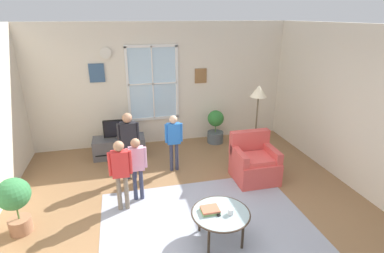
# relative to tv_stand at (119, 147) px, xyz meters

# --- Properties ---
(ground_plane) EXTENTS (6.46, 6.93, 0.02)m
(ground_plane) POSITION_rel_tv_stand_xyz_m (1.07, -2.58, -0.22)
(ground_plane) COLOR olive
(back_wall) EXTENTS (5.86, 0.17, 2.79)m
(back_wall) POSITION_rel_tv_stand_xyz_m (1.06, 0.65, 1.18)
(back_wall) COLOR beige
(back_wall) RESTS_ON ground_plane
(side_wall_right) EXTENTS (0.12, 6.33, 2.79)m
(side_wall_right) POSITION_rel_tv_stand_xyz_m (4.06, -2.58, 1.18)
(side_wall_right) COLOR beige
(side_wall_right) RESTS_ON ground_plane
(area_rug) EXTENTS (3.06, 2.19, 0.01)m
(area_rug) POSITION_rel_tv_stand_xyz_m (1.20, -2.60, -0.21)
(area_rug) COLOR #999EAD
(area_rug) RESTS_ON ground_plane
(tv_stand) EXTENTS (1.10, 0.48, 0.42)m
(tv_stand) POSITION_rel_tv_stand_xyz_m (0.00, 0.00, 0.00)
(tv_stand) COLOR #4C4C51
(tv_stand) RESTS_ON ground_plane
(television) EXTENTS (0.60, 0.08, 0.41)m
(television) POSITION_rel_tv_stand_xyz_m (0.00, -0.00, 0.43)
(television) COLOR #4C4C4C
(television) RESTS_ON tv_stand
(armchair) EXTENTS (0.76, 0.74, 0.87)m
(armchair) POSITION_rel_tv_stand_xyz_m (2.43, -1.60, 0.11)
(armchair) COLOR #D14C47
(armchair) RESTS_ON ground_plane
(coffee_table) EXTENTS (0.80, 0.80, 0.44)m
(coffee_table) POSITION_rel_tv_stand_xyz_m (1.29, -3.02, 0.20)
(coffee_table) COLOR #99B2B7
(coffee_table) RESTS_ON ground_plane
(book_stack) EXTENTS (0.24, 0.19, 0.06)m
(book_stack) POSITION_rel_tv_stand_xyz_m (1.15, -2.97, 0.26)
(book_stack) COLOR #86BF6F
(book_stack) RESTS_ON coffee_table
(cup) EXTENTS (0.08, 0.08, 0.08)m
(cup) POSITION_rel_tv_stand_xyz_m (1.41, -3.08, 0.27)
(cup) COLOR white
(cup) RESTS_ON coffee_table
(remote_near_books) EXTENTS (0.06, 0.14, 0.02)m
(remote_near_books) POSITION_rel_tv_stand_xyz_m (1.23, -3.03, 0.24)
(remote_near_books) COLOR black
(remote_near_books) RESTS_ON coffee_table
(person_pink_shirt) EXTENTS (0.33, 0.15, 1.10)m
(person_pink_shirt) POSITION_rel_tv_stand_xyz_m (0.28, -1.78, 0.48)
(person_pink_shirt) COLOR #333851
(person_pink_shirt) RESTS_ON ground_plane
(person_blue_shirt) EXTENTS (0.34, 0.16, 1.14)m
(person_blue_shirt) POSITION_rel_tv_stand_xyz_m (1.04, -0.93, 0.50)
(person_blue_shirt) COLOR #333851
(person_blue_shirt) RESTS_ON ground_plane
(person_red_shirt) EXTENTS (0.35, 0.16, 1.18)m
(person_red_shirt) POSITION_rel_tv_stand_xyz_m (0.03, -2.00, 0.52)
(person_red_shirt) COLOR #726656
(person_red_shirt) RESTS_ON ground_plane
(person_black_shirt) EXTENTS (0.39, 0.18, 1.30)m
(person_black_shirt) POSITION_rel_tv_stand_xyz_m (0.20, -1.05, 0.60)
(person_black_shirt) COLOR #333851
(person_black_shirt) RESTS_ON ground_plane
(potted_plant_by_window) EXTENTS (0.38, 0.38, 0.80)m
(potted_plant_by_window) POSITION_rel_tv_stand_xyz_m (2.26, 0.21, 0.20)
(potted_plant_by_window) COLOR #4C565B
(potted_plant_by_window) RESTS_ON ground_plane
(potted_plant_corner) EXTENTS (0.45, 0.45, 0.85)m
(potted_plant_corner) POSITION_rel_tv_stand_xyz_m (-1.41, -2.20, 0.32)
(potted_plant_corner) COLOR #9E6B4C
(potted_plant_corner) RESTS_ON ground_plane
(floor_lamp) EXTENTS (0.32, 0.32, 1.66)m
(floor_lamp) POSITION_rel_tv_stand_xyz_m (2.69, -1.05, 1.17)
(floor_lamp) COLOR black
(floor_lamp) RESTS_ON ground_plane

